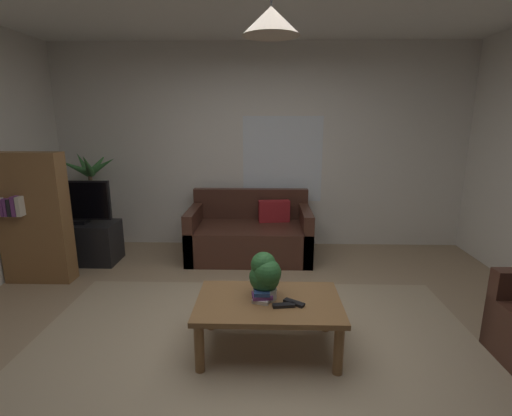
# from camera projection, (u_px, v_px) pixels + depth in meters

# --- Properties ---
(floor) EXTENTS (5.49, 5.00, 0.02)m
(floor) POSITION_uv_depth(u_px,v_px,m) (255.00, 350.00, 2.87)
(floor) COLOR #9E8466
(floor) RESTS_ON ground
(rug) EXTENTS (3.57, 2.75, 0.01)m
(rug) POSITION_uv_depth(u_px,v_px,m) (254.00, 365.00, 2.67)
(rug) COLOR tan
(rug) RESTS_ON ground
(wall_back) EXTENTS (5.61, 0.06, 2.69)m
(wall_back) POSITION_uv_depth(u_px,v_px,m) (261.00, 148.00, 5.00)
(wall_back) COLOR silver
(wall_back) RESTS_ON ground
(window_pane) EXTENTS (1.06, 0.01, 1.14)m
(window_pane) POSITION_uv_depth(u_px,v_px,m) (282.00, 160.00, 5.00)
(window_pane) COLOR white
(couch_under_window) EXTENTS (1.52, 0.86, 0.82)m
(couch_under_window) POSITION_uv_depth(u_px,v_px,m) (250.00, 236.00, 4.75)
(couch_under_window) COLOR #47281E
(couch_under_window) RESTS_ON ground
(coffee_table) EXTENTS (1.08, 0.67, 0.41)m
(coffee_table) POSITION_uv_depth(u_px,v_px,m) (269.00, 308.00, 2.79)
(coffee_table) COLOR olive
(coffee_table) RESTS_ON ground
(book_on_table_0) EXTENTS (0.15, 0.15, 0.03)m
(book_on_table_0) POSITION_uv_depth(u_px,v_px,m) (262.00, 300.00, 2.76)
(book_on_table_0) COLOR beige
(book_on_table_0) RESTS_ON coffee_table
(book_on_table_1) EXTENTS (0.16, 0.13, 0.03)m
(book_on_table_1) POSITION_uv_depth(u_px,v_px,m) (262.00, 295.00, 2.76)
(book_on_table_1) COLOR #72387F
(book_on_table_1) RESTS_ON coffee_table
(book_on_table_2) EXTENTS (0.12, 0.12, 0.03)m
(book_on_table_2) POSITION_uv_depth(u_px,v_px,m) (262.00, 292.00, 2.75)
(book_on_table_2) COLOR #2D4C8C
(book_on_table_2) RESTS_ON coffee_table
(remote_on_table_0) EXTENTS (0.17, 0.07, 0.02)m
(remote_on_table_0) POSITION_uv_depth(u_px,v_px,m) (284.00, 305.00, 2.68)
(remote_on_table_0) COLOR black
(remote_on_table_0) RESTS_ON coffee_table
(remote_on_table_1) EXTENTS (0.16, 0.13, 0.02)m
(remote_on_table_1) POSITION_uv_depth(u_px,v_px,m) (294.00, 303.00, 2.71)
(remote_on_table_1) COLOR black
(remote_on_table_1) RESTS_ON coffee_table
(potted_plant_on_table) EXTENTS (0.24, 0.26, 0.36)m
(potted_plant_on_table) POSITION_uv_depth(u_px,v_px,m) (265.00, 274.00, 2.78)
(potted_plant_on_table) COLOR beige
(potted_plant_on_table) RESTS_ON coffee_table
(tv_stand) EXTENTS (0.90, 0.44, 0.50)m
(tv_stand) POSITION_uv_depth(u_px,v_px,m) (81.00, 242.00, 4.56)
(tv_stand) COLOR black
(tv_stand) RESTS_ON ground
(tv) EXTENTS (0.84, 0.16, 0.52)m
(tv) POSITION_uv_depth(u_px,v_px,m) (75.00, 202.00, 4.42)
(tv) COLOR black
(tv) RESTS_ON tv_stand
(potted_palm_corner) EXTENTS (0.72, 0.79, 1.36)m
(potted_palm_corner) POSITION_uv_depth(u_px,v_px,m) (94.00, 209.00, 4.93)
(potted_palm_corner) COLOR brown
(potted_palm_corner) RESTS_ON ground
(bookshelf_corner) EXTENTS (0.70, 0.31, 1.40)m
(bookshelf_corner) POSITION_uv_depth(u_px,v_px,m) (34.00, 218.00, 3.93)
(bookshelf_corner) COLOR olive
(bookshelf_corner) RESTS_ON ground
(pendant_lamp) EXTENTS (0.37, 0.37, 0.45)m
(pendant_lamp) POSITION_uv_depth(u_px,v_px,m) (271.00, 21.00, 2.32)
(pendant_lamp) COLOR black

